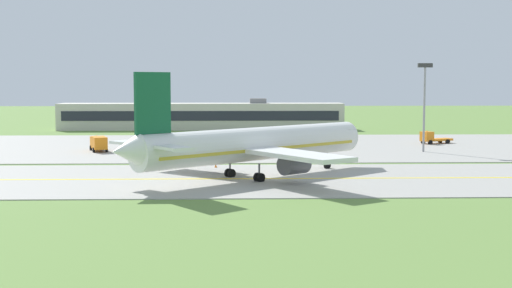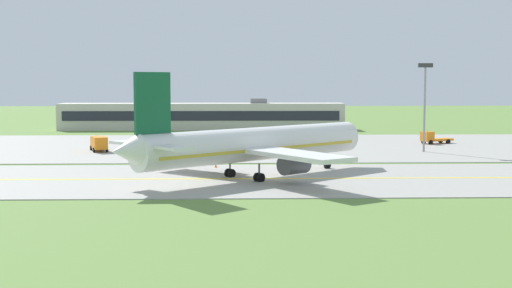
% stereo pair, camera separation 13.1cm
% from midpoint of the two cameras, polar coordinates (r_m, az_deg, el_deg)
% --- Properties ---
extents(ground_plane, '(500.00, 500.00, 0.00)m').
position_cam_midpoint_polar(ground_plane, '(83.22, 0.52, -2.93)').
color(ground_plane, olive).
extents(taxiway_strip, '(240.00, 28.00, 0.10)m').
position_cam_midpoint_polar(taxiway_strip, '(83.21, 0.52, -2.89)').
color(taxiway_strip, '#9E9B93').
rests_on(taxiway_strip, ground).
extents(apron_pad, '(140.00, 52.00, 0.10)m').
position_cam_midpoint_polar(apron_pad, '(125.57, 4.34, -0.18)').
color(apron_pad, '#9E9B93').
rests_on(apron_pad, ground).
extents(taxiway_centreline, '(220.00, 0.60, 0.01)m').
position_cam_midpoint_polar(taxiway_centreline, '(83.20, 0.52, -2.86)').
color(taxiway_centreline, yellow).
rests_on(taxiway_centreline, taxiway_strip).
extents(airplane_lead, '(32.46, 29.87, 12.70)m').
position_cam_midpoint_polar(airplane_lead, '(83.38, -0.16, -0.05)').
color(airplane_lead, white).
rests_on(airplane_lead, ground).
extents(service_truck_baggage, '(3.93, 6.34, 2.60)m').
position_cam_midpoint_polar(service_truck_baggage, '(118.43, -12.76, 0.11)').
color(service_truck_baggage, orange).
rests_on(service_truck_baggage, ground).
extents(service_truck_fuel, '(6.67, 4.53, 2.59)m').
position_cam_midpoint_polar(service_truck_fuel, '(133.70, 14.32, 0.49)').
color(service_truck_fuel, orange).
rests_on(service_truck_fuel, ground).
extents(terminal_building, '(68.82, 8.47, 7.60)m').
position_cam_midpoint_polar(terminal_building, '(169.94, -4.40, 2.29)').
color(terminal_building, beige).
rests_on(terminal_building, ground).
extents(apron_light_mast, '(2.40, 0.50, 14.70)m').
position_cam_midpoint_polar(apron_light_mast, '(117.78, 13.73, 3.86)').
color(apron_light_mast, gray).
rests_on(apron_light_mast, ground).
extents(traffic_cone_near_edge, '(0.44, 0.44, 0.60)m').
position_cam_midpoint_polar(traffic_cone_near_edge, '(94.11, -3.28, -1.81)').
color(traffic_cone_near_edge, orange).
rests_on(traffic_cone_near_edge, ground).
extents(traffic_cone_mid_edge, '(0.44, 0.44, 0.60)m').
position_cam_midpoint_polar(traffic_cone_mid_edge, '(95.58, 6.02, -1.72)').
color(traffic_cone_mid_edge, orange).
rests_on(traffic_cone_mid_edge, ground).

